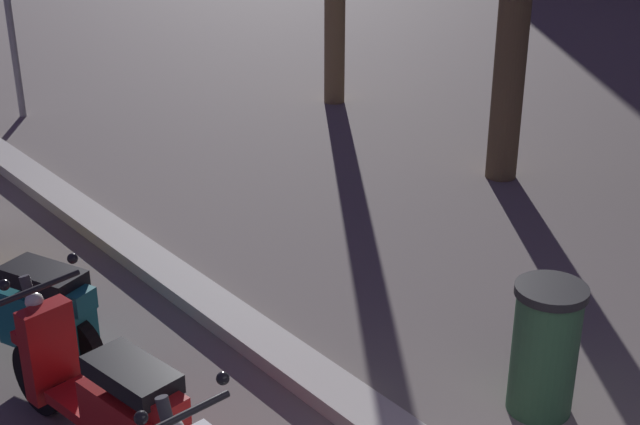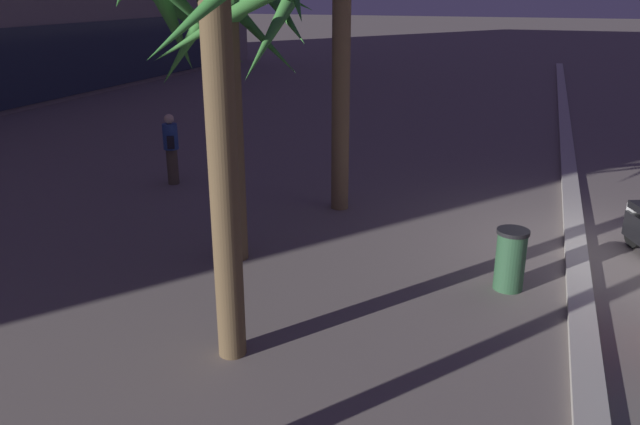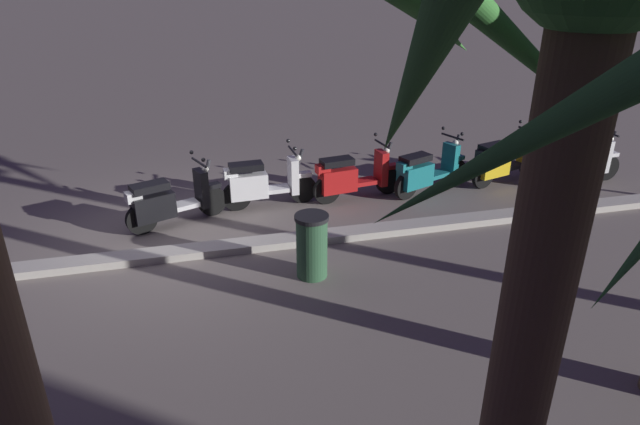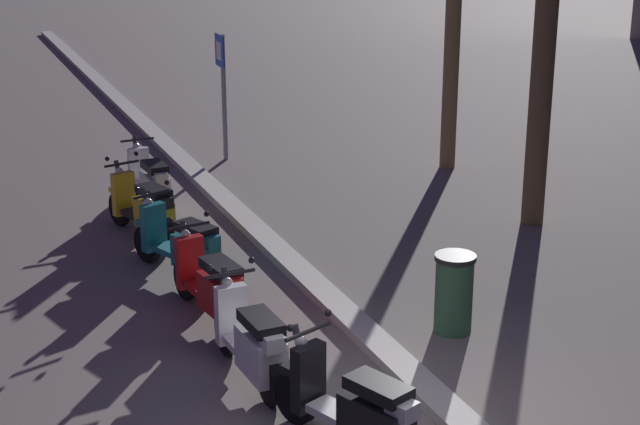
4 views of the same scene
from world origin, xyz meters
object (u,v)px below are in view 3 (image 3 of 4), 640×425
scooter_red_last_in_row (351,177)px  litter_bin (312,245)px  scooter_yellow_lead_nearest (503,161)px  scooter_white_gap_after_mid (262,183)px  scooter_teal_mid_rear (427,171)px  scooter_black_tail_end (169,201)px  palm_tree_mid_walkway (570,118)px  scooter_white_mid_centre (576,163)px

scooter_red_last_in_row → litter_bin: (1.34, 2.52, 0.03)m
scooter_yellow_lead_nearest → scooter_red_last_in_row: same height
scooter_yellow_lead_nearest → scooter_white_gap_after_mid: (4.87, 0.03, -0.00)m
litter_bin → scooter_teal_mid_rear: bearing=-138.8°
scooter_teal_mid_rear → scooter_red_last_in_row: same height
scooter_black_tail_end → palm_tree_mid_walkway: (-2.25, 6.54, 2.96)m
scooter_teal_mid_rear → scooter_yellow_lead_nearest: bearing=-176.0°
scooter_yellow_lead_nearest → scooter_black_tail_end: size_ratio=1.06×
scooter_teal_mid_rear → scooter_red_last_in_row: bearing=-1.5°
scooter_teal_mid_rear → scooter_white_mid_centre: bearing=174.8°
scooter_white_gap_after_mid → scooter_black_tail_end: same height
scooter_white_mid_centre → scooter_yellow_lead_nearest: scooter_yellow_lead_nearest is taller
scooter_black_tail_end → scooter_white_mid_centre: bearing=-179.6°
palm_tree_mid_walkway → litter_bin: size_ratio=4.87×
scooter_white_mid_centre → scooter_teal_mid_rear: size_ratio=1.04×
scooter_white_mid_centre → palm_tree_mid_walkway: 9.17m
litter_bin → scooter_white_mid_centre: bearing=-159.7°
scooter_black_tail_end → litter_bin: 2.91m
scooter_red_last_in_row → litter_bin: bearing=62.0°
scooter_white_mid_centre → scooter_black_tail_end: size_ratio=1.08×
scooter_white_gap_after_mid → litter_bin: bearing=97.2°
scooter_white_gap_after_mid → scooter_red_last_in_row: bearing=178.2°
scooter_white_mid_centre → palm_tree_mid_walkway: bearing=49.4°
scooter_black_tail_end → scooter_white_gap_after_mid: bearing=-165.4°
scooter_yellow_lead_nearest → scooter_teal_mid_rear: size_ratio=1.02×
scooter_yellow_lead_nearest → scooter_black_tail_end: bearing=4.0°
scooter_yellow_lead_nearest → palm_tree_mid_walkway: palm_tree_mid_walkway is taller
scooter_white_mid_centre → scooter_black_tail_end: 7.90m
scooter_white_gap_after_mid → palm_tree_mid_walkway: 7.59m
palm_tree_mid_walkway → litter_bin: (0.29, -4.39, -2.93)m
scooter_white_gap_after_mid → scooter_black_tail_end: bearing=14.6°
scooter_teal_mid_rear → palm_tree_mid_walkway: (2.55, 6.87, 2.97)m
scooter_yellow_lead_nearest → scooter_red_last_in_row: (3.20, 0.08, -0.01)m
scooter_teal_mid_rear → scooter_black_tail_end: same height
scooter_black_tail_end → litter_bin: size_ratio=1.79×
scooter_black_tail_end → litter_bin: (-1.96, 2.15, 0.03)m
scooter_red_last_in_row → scooter_black_tail_end: 3.33m
scooter_white_mid_centre → scooter_white_gap_after_mid: scooter_white_gap_after_mid is taller
scooter_white_mid_centre → palm_tree_mid_walkway: (5.65, 6.59, 2.96)m
scooter_teal_mid_rear → scooter_white_gap_after_mid: same height
scooter_yellow_lead_nearest → scooter_teal_mid_rear: 1.71m
scooter_yellow_lead_nearest → litter_bin: scooter_yellow_lead_nearest is taller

